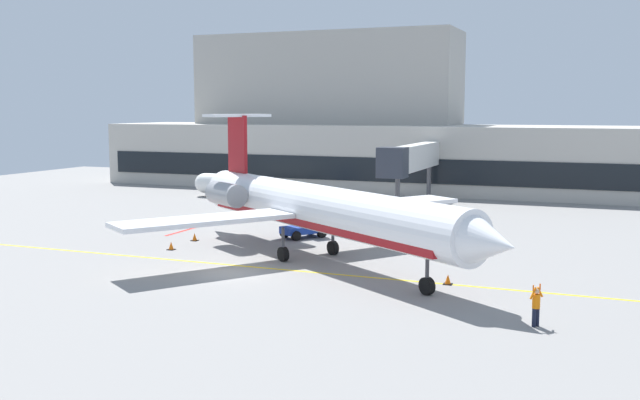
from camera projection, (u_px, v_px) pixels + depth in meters
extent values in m
cube|color=gray|center=(233.00, 274.00, 42.29)|extent=(120.00, 120.00, 0.10)
cube|color=yellow|center=(248.00, 266.00, 43.97)|extent=(108.00, 0.24, 0.01)
cube|color=red|center=(194.00, 228.00, 58.18)|extent=(0.30, 8.00, 0.01)
cube|color=#B7B2A8|center=(378.00, 157.00, 86.94)|extent=(66.54, 13.11, 7.40)
cube|color=#A8A49A|center=(327.00, 79.00, 91.68)|extent=(32.46, 9.17, 11.02)
cube|color=black|center=(359.00, 169.00, 80.99)|extent=(63.87, 0.12, 2.60)
cube|color=silver|center=(416.00, 157.00, 71.33)|extent=(1.40, 14.03, 2.40)
cube|color=#2D333D|center=(392.00, 163.00, 64.04)|extent=(2.40, 2.00, 2.64)
cylinder|color=#4C4C51|center=(429.00, 182.00, 76.77)|extent=(0.44, 0.44, 3.47)
cylinder|color=#4C4C51|center=(397.00, 194.00, 65.97)|extent=(0.44, 0.44, 3.47)
cylinder|color=white|center=(320.00, 208.00, 45.00)|extent=(22.78, 16.94, 2.84)
cube|color=maroon|center=(320.00, 221.00, 45.09)|extent=(20.50, 15.25, 0.51)
cone|color=white|center=(488.00, 243.00, 33.53)|extent=(4.16, 4.07, 2.79)
cone|color=white|center=(218.00, 188.00, 56.70)|extent=(4.41, 4.09, 2.42)
cube|color=white|center=(385.00, 204.00, 50.44)|extent=(8.50, 10.44, 0.28)
cube|color=white|center=(204.00, 220.00, 43.08)|extent=(8.50, 10.44, 0.28)
cylinder|color=gray|center=(283.00, 190.00, 53.01)|extent=(3.70, 3.22, 1.56)
cylinder|color=gray|center=(226.00, 194.00, 50.55)|extent=(3.70, 3.22, 1.56)
cube|color=maroon|center=(237.00, 144.00, 53.51)|extent=(2.24, 1.65, 4.10)
cube|color=white|center=(237.00, 115.00, 53.26)|extent=(4.22, 4.87, 0.20)
cylinder|color=#3F3F44|center=(427.00, 268.00, 37.14)|extent=(0.20, 0.20, 1.42)
cylinder|color=black|center=(427.00, 286.00, 37.25)|extent=(0.94, 0.80, 0.90)
cylinder|color=#3F3F44|center=(333.00, 234.00, 47.30)|extent=(0.20, 0.20, 1.42)
cylinder|color=black|center=(333.00, 248.00, 47.42)|extent=(0.94, 0.80, 0.90)
cylinder|color=#3F3F44|center=(283.00, 239.00, 45.28)|extent=(0.20, 0.20, 1.42)
cylinder|color=black|center=(283.00, 254.00, 45.40)|extent=(0.94, 0.80, 0.90)
cube|color=#19389E|center=(274.00, 197.00, 73.03)|extent=(3.49, 3.48, 0.52)
cube|color=navy|center=(264.00, 190.00, 72.56)|extent=(1.90, 1.90, 0.99)
cylinder|color=black|center=(264.00, 201.00, 71.94)|extent=(0.69, 0.69, 0.70)
cylinder|color=black|center=(259.00, 200.00, 73.24)|extent=(0.69, 0.69, 0.70)
cylinder|color=black|center=(288.00, 200.00, 72.88)|extent=(0.69, 0.69, 0.70)
cylinder|color=black|center=(283.00, 199.00, 74.18)|extent=(0.69, 0.69, 0.70)
cube|color=#19389E|center=(303.00, 229.00, 53.69)|extent=(3.06, 3.48, 0.51)
cube|color=navy|center=(313.00, 217.00, 54.07)|extent=(1.87, 1.83, 1.23)
cylinder|color=black|center=(310.00, 230.00, 54.97)|extent=(0.63, 0.74, 0.70)
cylinder|color=black|center=(322.00, 233.00, 53.69)|extent=(0.63, 0.74, 0.70)
cylinder|color=black|center=(285.00, 233.00, 53.76)|extent=(0.63, 0.74, 0.70)
cylinder|color=black|center=(296.00, 236.00, 52.47)|extent=(0.63, 0.74, 0.70)
cylinder|color=white|center=(230.00, 184.00, 77.85)|extent=(6.08, 2.16, 2.12)
sphere|color=white|center=(255.00, 185.00, 76.71)|extent=(2.08, 2.08, 2.08)
sphere|color=white|center=(205.00, 183.00, 78.99)|extent=(2.08, 2.08, 2.08)
cube|color=#59595B|center=(215.00, 195.00, 78.68)|extent=(0.60, 1.91, 0.35)
cube|color=#59595B|center=(245.00, 197.00, 77.33)|extent=(0.60, 1.91, 0.35)
cylinder|color=#191E33|center=(534.00, 318.00, 31.76)|extent=(0.18, 0.18, 0.81)
cylinder|color=#191E33|center=(537.00, 317.00, 31.88)|extent=(0.18, 0.18, 0.81)
cylinder|color=orange|center=(536.00, 301.00, 31.73)|extent=(0.34, 0.34, 0.62)
sphere|color=tan|center=(537.00, 291.00, 31.68)|extent=(0.24, 0.24, 0.24)
cylinder|color=orange|center=(533.00, 293.00, 31.56)|extent=(0.29, 0.37, 0.50)
cylinder|color=#F2590C|center=(533.00, 288.00, 31.53)|extent=(0.06, 0.06, 0.28)
cylinder|color=orange|center=(540.00, 292.00, 31.81)|extent=(0.29, 0.37, 0.50)
cylinder|color=#F2590C|center=(540.00, 287.00, 31.78)|extent=(0.06, 0.06, 0.28)
cone|color=orange|center=(448.00, 279.00, 39.46)|extent=(0.36, 0.36, 0.55)
cube|color=black|center=(448.00, 284.00, 39.49)|extent=(0.47, 0.47, 0.04)
cone|color=orange|center=(411.00, 244.00, 49.57)|extent=(0.36, 0.36, 0.55)
cube|color=black|center=(411.00, 248.00, 49.60)|extent=(0.47, 0.47, 0.04)
cone|color=orange|center=(195.00, 237.00, 52.48)|extent=(0.36, 0.36, 0.55)
cube|color=black|center=(195.00, 240.00, 52.51)|extent=(0.47, 0.47, 0.04)
cone|color=orange|center=(171.00, 246.00, 49.12)|extent=(0.36, 0.36, 0.55)
cube|color=black|center=(171.00, 249.00, 49.16)|extent=(0.47, 0.47, 0.04)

